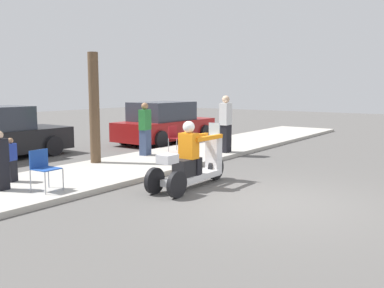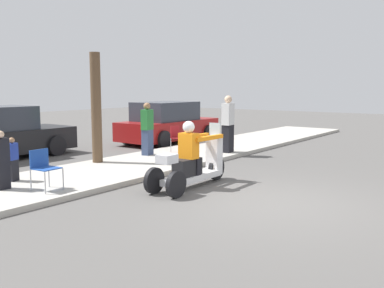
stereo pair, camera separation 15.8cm
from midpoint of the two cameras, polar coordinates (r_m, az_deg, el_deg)
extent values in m
plane|color=#565451|center=(8.34, 10.92, -7.75)|extent=(60.00, 60.00, 0.00)
cube|color=#B2ADA3|center=(11.06, -11.09, -3.64)|extent=(28.00, 2.80, 0.12)
cylinder|color=black|center=(10.18, 3.72, -3.25)|extent=(0.55, 0.10, 0.55)
cylinder|color=black|center=(8.51, -1.59, -5.40)|extent=(0.55, 0.10, 0.55)
cylinder|color=black|center=(8.87, -4.56, -4.88)|extent=(0.55, 0.10, 0.55)
cube|color=silver|center=(9.40, 0.48, -4.48)|extent=(1.70, 0.41, 0.14)
cube|color=black|center=(9.22, -0.14, -3.11)|extent=(0.68, 0.32, 0.37)
cube|color=silver|center=(10.04, 3.43, -1.48)|extent=(0.24, 0.32, 0.91)
cube|color=silver|center=(9.98, 3.52, 1.97)|extent=(0.03, 0.29, 0.30)
cube|color=silver|center=(8.64, -2.86, -1.98)|extent=(0.36, 0.32, 0.18)
cube|color=orange|center=(9.19, 0.04, -0.23)|extent=(0.26, 0.38, 0.55)
sphere|color=white|center=(9.14, 0.04, 2.28)|extent=(0.26, 0.26, 0.26)
cube|color=black|center=(9.29, 1.12, -3.03)|extent=(0.14, 0.14, 0.37)
cube|color=black|center=(9.43, -0.07, -2.87)|extent=(0.14, 0.14, 0.37)
cube|color=orange|center=(9.46, 2.81, 0.82)|extent=(0.99, 0.09, 0.09)
cube|color=orange|center=(9.68, 0.85, 0.99)|extent=(0.99, 0.09, 0.09)
cube|color=black|center=(13.67, 5.12, 0.72)|extent=(0.41, 0.30, 0.88)
cube|color=silver|center=(13.60, 5.16, 4.00)|extent=(0.46, 0.31, 0.69)
sphere|color=beige|center=(13.58, 5.18, 5.96)|extent=(0.24, 0.24, 0.24)
cube|color=black|center=(10.24, -22.33, -3.29)|extent=(0.24, 0.19, 0.47)
cube|color=navy|center=(10.17, -22.45, -0.95)|extent=(0.26, 0.20, 0.37)
sphere|color=#9E704C|center=(10.14, -22.52, 0.46)|extent=(0.13, 0.13, 0.13)
cube|color=black|center=(9.49, -23.51, -3.83)|extent=(0.26, 0.18, 0.58)
cube|color=black|center=(9.41, -23.68, -0.71)|extent=(0.29, 0.18, 0.46)
sphere|color=beige|center=(9.37, -23.78, 1.16)|extent=(0.16, 0.16, 0.16)
cube|color=#38476B|center=(13.15, -5.62, 0.22)|extent=(0.38, 0.29, 0.78)
cube|color=#267233|center=(13.08, -5.66, 3.24)|extent=(0.42, 0.30, 0.61)
sphere|color=#9E704C|center=(13.05, -5.68, 5.05)|extent=(0.21, 0.21, 0.21)
cylinder|color=#A5A8AD|center=(13.44, -1.04, -0.30)|extent=(0.02, 0.02, 0.44)
cylinder|color=#A5A8AD|center=(13.80, 0.06, -0.10)|extent=(0.02, 0.02, 0.44)
cylinder|color=#A5A8AD|center=(13.71, -2.51, -0.15)|extent=(0.02, 0.02, 0.44)
cylinder|color=#A5A8AD|center=(14.06, -1.40, 0.04)|extent=(0.02, 0.02, 0.44)
cube|color=maroon|center=(13.72, -1.22, 0.83)|extent=(0.45, 0.45, 0.02)
cube|color=maroon|center=(13.83, -1.95, 1.63)|extent=(0.44, 0.03, 0.38)
cylinder|color=#A5A8AD|center=(8.77, -18.51, -4.96)|extent=(0.02, 0.02, 0.44)
cylinder|color=#A5A8AD|center=(9.04, -16.32, -4.50)|extent=(0.02, 0.02, 0.44)
cylinder|color=#A5A8AD|center=(9.12, -20.23, -4.57)|extent=(0.02, 0.02, 0.44)
cylinder|color=#A5A8AD|center=(9.38, -18.08, -4.14)|extent=(0.02, 0.02, 0.44)
cube|color=#1E479E|center=(9.03, -18.34, -3.11)|extent=(0.47, 0.47, 0.02)
cube|color=#1E479E|center=(9.17, -19.25, -1.85)|extent=(0.44, 0.05, 0.38)
cylinder|color=black|center=(14.36, -17.34, -0.22)|extent=(0.64, 0.22, 0.64)
cylinder|color=black|center=(15.78, -21.02, 0.29)|extent=(0.64, 0.22, 0.64)
cube|color=maroon|center=(17.04, -2.80, 2.01)|extent=(4.38, 1.81, 0.71)
cube|color=#2D333D|center=(16.81, -3.29, 4.39)|extent=(2.41, 1.63, 0.73)
cylinder|color=black|center=(17.65, 2.42, 1.52)|extent=(0.64, 0.22, 0.64)
cylinder|color=black|center=(18.73, -2.17, 1.87)|extent=(0.64, 0.22, 0.64)
cylinder|color=black|center=(15.40, -3.55, 0.62)|extent=(0.64, 0.22, 0.64)
cylinder|color=black|center=(16.62, -8.34, 1.06)|extent=(0.64, 0.22, 0.64)
cylinder|color=brown|center=(11.99, -12.29, 4.71)|extent=(0.28, 0.28, 3.00)
camera|label=1|loc=(0.08, -89.51, 0.07)|focal=40.00mm
camera|label=2|loc=(0.08, 90.49, -0.07)|focal=40.00mm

